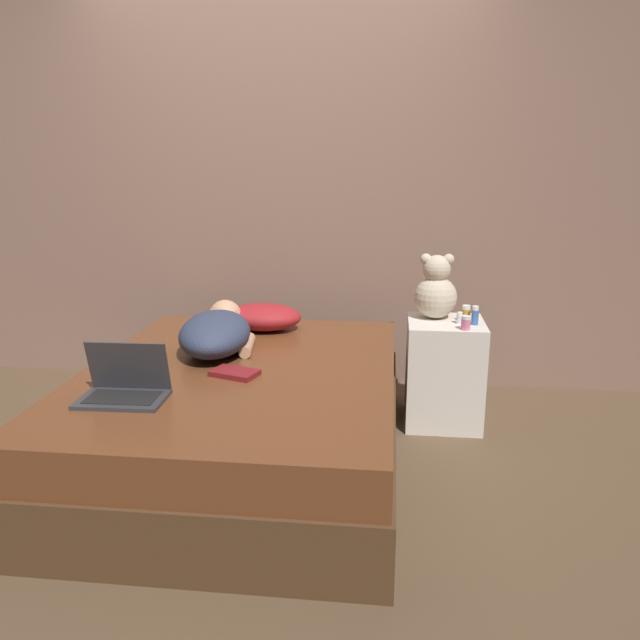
{
  "coord_description": "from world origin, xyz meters",
  "views": [
    {
      "loc": [
        0.69,
        -2.71,
        1.43
      ],
      "look_at": [
        0.35,
        0.24,
        0.66
      ],
      "focal_mm": 35.0,
      "sensor_mm": 36.0,
      "label": 1
    }
  ],
  "objects_px": {
    "bottle_clear": "(460,318)",
    "bottle_blue": "(475,316)",
    "teddy_bear": "(436,290)",
    "book": "(235,373)",
    "bottle_amber": "(466,314)",
    "person_lying": "(217,331)",
    "pillow": "(262,317)",
    "bottle_pink": "(466,323)",
    "laptop": "(125,386)"
  },
  "relations": [
    {
      "from": "bottle_amber",
      "to": "book",
      "type": "height_order",
      "value": "bottle_amber"
    },
    {
      "from": "pillow",
      "to": "book",
      "type": "relative_size",
      "value": 1.89
    },
    {
      "from": "bottle_pink",
      "to": "bottle_blue",
      "type": "height_order",
      "value": "bottle_blue"
    },
    {
      "from": "pillow",
      "to": "bottle_clear",
      "type": "distance_m",
      "value": 1.1
    },
    {
      "from": "bottle_blue",
      "to": "laptop",
      "type": "bearing_deg",
      "value": -147.08
    },
    {
      "from": "pillow",
      "to": "teddy_bear",
      "type": "xyz_separation_m",
      "value": [
        0.97,
        -0.01,
        0.18
      ]
    },
    {
      "from": "bottle_blue",
      "to": "bottle_pink",
      "type": "bearing_deg",
      "value": -118.2
    },
    {
      "from": "person_lying",
      "to": "bottle_pink",
      "type": "bearing_deg",
      "value": 0.36
    },
    {
      "from": "bottle_amber",
      "to": "bottle_pink",
      "type": "xyz_separation_m",
      "value": [
        -0.02,
        -0.16,
        -0.01
      ]
    },
    {
      "from": "bottle_pink",
      "to": "bottle_clear",
      "type": "xyz_separation_m",
      "value": [
        -0.02,
        0.12,
        -0.01
      ]
    },
    {
      "from": "pillow",
      "to": "book",
      "type": "height_order",
      "value": "pillow"
    },
    {
      "from": "bottle_clear",
      "to": "bottle_blue",
      "type": "height_order",
      "value": "bottle_blue"
    },
    {
      "from": "pillow",
      "to": "person_lying",
      "type": "height_order",
      "value": "person_lying"
    },
    {
      "from": "bottle_pink",
      "to": "bottle_clear",
      "type": "relative_size",
      "value": 1.17
    },
    {
      "from": "pillow",
      "to": "laptop",
      "type": "xyz_separation_m",
      "value": [
        -0.34,
        -1.1,
        -0.02
      ]
    },
    {
      "from": "teddy_bear",
      "to": "book",
      "type": "distance_m",
      "value": 1.24
    },
    {
      "from": "bottle_clear",
      "to": "teddy_bear",
      "type": "bearing_deg",
      "value": 138.04
    },
    {
      "from": "teddy_bear",
      "to": "laptop",
      "type": "bearing_deg",
      "value": -139.94
    },
    {
      "from": "laptop",
      "to": "book",
      "type": "bearing_deg",
      "value": 38.57
    },
    {
      "from": "pillow",
      "to": "book",
      "type": "xyz_separation_m",
      "value": [
        0.03,
        -0.78,
        -0.06
      ]
    },
    {
      "from": "book",
      "to": "laptop",
      "type": "bearing_deg",
      "value": -139.42
    },
    {
      "from": "bottle_amber",
      "to": "person_lying",
      "type": "bearing_deg",
      "value": -165.3
    },
    {
      "from": "bottle_pink",
      "to": "bottle_blue",
      "type": "xyz_separation_m",
      "value": [
        0.06,
        0.11,
        0.01
      ]
    },
    {
      "from": "bottle_pink",
      "to": "bottle_clear",
      "type": "height_order",
      "value": "bottle_pink"
    },
    {
      "from": "bottle_clear",
      "to": "bottle_blue",
      "type": "xyz_separation_m",
      "value": [
        0.08,
        -0.01,
        0.02
      ]
    },
    {
      "from": "bottle_amber",
      "to": "bottle_clear",
      "type": "height_order",
      "value": "bottle_amber"
    },
    {
      "from": "bottle_clear",
      "to": "book",
      "type": "height_order",
      "value": "bottle_clear"
    },
    {
      "from": "bottle_amber",
      "to": "book",
      "type": "relative_size",
      "value": 0.39
    },
    {
      "from": "pillow",
      "to": "bottle_blue",
      "type": "relative_size",
      "value": 4.4
    },
    {
      "from": "laptop",
      "to": "bottle_blue",
      "type": "bearing_deg",
      "value": 30.92
    },
    {
      "from": "laptop",
      "to": "book",
      "type": "height_order",
      "value": "laptop"
    },
    {
      "from": "laptop",
      "to": "bottle_amber",
      "type": "relative_size",
      "value": 3.86
    },
    {
      "from": "bottle_blue",
      "to": "bottle_amber",
      "type": "bearing_deg",
      "value": 127.42
    },
    {
      "from": "bottle_pink",
      "to": "book",
      "type": "distance_m",
      "value": 1.21
    },
    {
      "from": "person_lying",
      "to": "bottle_amber",
      "type": "relative_size",
      "value": 8.57
    },
    {
      "from": "bottle_amber",
      "to": "bottle_pink",
      "type": "bearing_deg",
      "value": -96.39
    },
    {
      "from": "pillow",
      "to": "bottle_blue",
      "type": "xyz_separation_m",
      "value": [
        1.17,
        -0.13,
        0.07
      ]
    },
    {
      "from": "bottle_amber",
      "to": "bottle_pink",
      "type": "height_order",
      "value": "bottle_amber"
    },
    {
      "from": "book",
      "to": "bottle_amber",
      "type": "bearing_deg",
      "value": 32.96
    },
    {
      "from": "bottle_pink",
      "to": "person_lying",
      "type": "bearing_deg",
      "value": -172.24
    },
    {
      "from": "bottle_pink",
      "to": "pillow",
      "type": "bearing_deg",
      "value": 167.87
    },
    {
      "from": "pillow",
      "to": "laptop",
      "type": "height_order",
      "value": "laptop"
    },
    {
      "from": "teddy_bear",
      "to": "bottle_amber",
      "type": "height_order",
      "value": "teddy_bear"
    },
    {
      "from": "person_lying",
      "to": "laptop",
      "type": "height_order",
      "value": "laptop"
    },
    {
      "from": "bottle_clear",
      "to": "pillow",
      "type": "bearing_deg",
      "value": 173.91
    },
    {
      "from": "teddy_bear",
      "to": "book",
      "type": "relative_size",
      "value": 1.52
    },
    {
      "from": "book",
      "to": "teddy_bear",
      "type": "bearing_deg",
      "value": 39.85
    },
    {
      "from": "bottle_clear",
      "to": "bottle_blue",
      "type": "relative_size",
      "value": 0.62
    },
    {
      "from": "bottle_amber",
      "to": "book",
      "type": "bearing_deg",
      "value": -147.04
    },
    {
      "from": "person_lying",
      "to": "book",
      "type": "bearing_deg",
      "value": -71.18
    }
  ]
}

